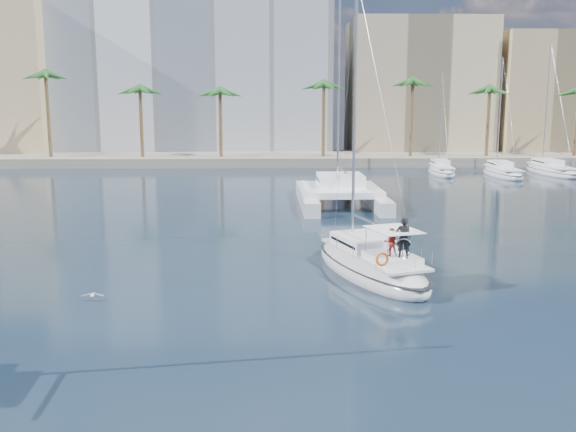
{
  "coord_description": "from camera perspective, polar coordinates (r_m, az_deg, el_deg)",
  "views": [
    {
      "loc": [
        0.1,
        -26.91,
        8.66
      ],
      "look_at": [
        0.87,
        1.5,
        3.45
      ],
      "focal_mm": 40.0,
      "sensor_mm": 36.0,
      "label": 1
    }
  ],
  "objects": [
    {
      "name": "ground",
      "position": [
        28.27,
        -1.7,
        -7.45
      ],
      "size": [
        160.0,
        160.0,
        0.0
      ],
      "primitive_type": "plane",
      "color": "black",
      "rests_on": "ground"
    },
    {
      "name": "quay",
      "position": [
        88.28,
        -1.62,
        5.15
      ],
      "size": [
        120.0,
        14.0,
        1.2
      ],
      "primitive_type": "cube",
      "color": "gray",
      "rests_on": "ground"
    },
    {
      "name": "building_modern",
      "position": [
        100.78,
        -8.68,
        13.31
      ],
      "size": [
        42.0,
        16.0,
        28.0
      ],
      "primitive_type": "cube",
      "color": "silver",
      "rests_on": "ground"
    },
    {
      "name": "building_beige",
      "position": [
        99.36,
        11.39,
        10.96
      ],
      "size": [
        20.0,
        14.0,
        20.0
      ],
      "primitive_type": "cube",
      "color": "#BFB089",
      "rests_on": "ground"
    },
    {
      "name": "building_tan_right",
      "position": [
        103.75,
        22.62,
        9.8
      ],
      "size": [
        18.0,
        12.0,
        18.0
      ],
      "primitive_type": "cube",
      "color": "tan",
      "rests_on": "ground"
    },
    {
      "name": "palm_left",
      "position": [
        90.59,
        -24.09,
        10.53
      ],
      "size": [
        3.6,
        3.6,
        12.3
      ],
      "color": "brown",
      "rests_on": "ground"
    },
    {
      "name": "palm_centre",
      "position": [
        83.93,
        -1.65,
        11.49
      ],
      "size": [
        3.6,
        3.6,
        12.3
      ],
      "color": "brown",
      "rests_on": "ground"
    },
    {
      "name": "palm_right",
      "position": [
        90.51,
        20.83,
        10.75
      ],
      "size": [
        3.6,
        3.6,
        12.3
      ],
      "color": "brown",
      "rests_on": "ground"
    },
    {
      "name": "main_sloop",
      "position": [
        32.33,
        7.36,
        -4.31
      ],
      "size": [
        6.3,
        10.77,
        15.24
      ],
      "rotation": [
        0.0,
        0.0,
        0.32
      ],
      "color": "silver",
      "rests_on": "ground"
    },
    {
      "name": "catamaran",
      "position": [
        53.37,
        4.67,
        2.3
      ],
      "size": [
        6.83,
        13.52,
        19.46
      ],
      "rotation": [
        0.0,
        0.0,
        0.01
      ],
      "color": "silver",
      "rests_on": "ground"
    },
    {
      "name": "seagull",
      "position": [
        29.13,
        -16.98,
        -6.74
      ],
      "size": [
        0.96,
        0.41,
        0.18
      ],
      "color": "silver",
      "rests_on": "ground"
    },
    {
      "name": "moored_yacht_a",
      "position": [
        77.03,
        13.46,
        3.65
      ],
      "size": [
        3.37,
        9.52,
        11.9
      ],
      "primitive_type": null,
      "rotation": [
        0.0,
        0.0,
        -0.07
      ],
      "color": "silver",
      "rests_on": "ground"
    },
    {
      "name": "moored_yacht_b",
      "position": [
        77.09,
        18.52,
        3.4
      ],
      "size": [
        3.32,
        10.83,
        13.72
      ],
      "primitive_type": null,
      "rotation": [
        0.0,
        0.0,
        -0.02
      ],
      "color": "silver",
      "rests_on": "ground"
    },
    {
      "name": "moored_yacht_c",
      "position": [
        81.36,
        22.35,
        3.5
      ],
      "size": [
        3.98,
        12.33,
        15.54
      ],
      "primitive_type": null,
      "rotation": [
        0.0,
        0.0,
        0.03
      ],
      "color": "silver",
      "rests_on": "ground"
    }
  ]
}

